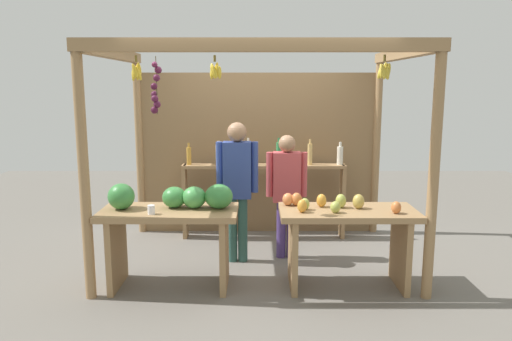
% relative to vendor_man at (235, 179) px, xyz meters
% --- Properties ---
extents(ground_plane, '(12.00, 12.00, 0.00)m').
position_rel_vendor_man_xyz_m(ground_plane, '(0.24, 0.09, -0.98)').
color(ground_plane, slate).
rests_on(ground_plane, ground).
extents(market_stall, '(3.39, 2.29, 2.45)m').
position_rel_vendor_man_xyz_m(market_stall, '(0.24, 0.60, 0.45)').
color(market_stall, '#99754C').
rests_on(market_stall, ground).
extents(fruit_counter_left, '(1.37, 0.64, 1.07)m').
position_rel_vendor_man_xyz_m(fruit_counter_left, '(-0.63, -0.71, -0.27)').
color(fruit_counter_left, '#99754C').
rests_on(fruit_counter_left, ground).
extents(fruit_counter_right, '(1.37, 0.64, 0.96)m').
position_rel_vendor_man_xyz_m(fruit_counter_right, '(1.12, -0.72, -0.37)').
color(fruit_counter_right, '#99754C').
rests_on(fruit_counter_right, ground).
extents(bottle_shelf_unit, '(2.17, 0.22, 1.36)m').
position_rel_vendor_man_xyz_m(bottle_shelf_unit, '(0.33, 0.91, -0.18)').
color(bottle_shelf_unit, '#99754C').
rests_on(bottle_shelf_unit, ground).
extents(vendor_man, '(0.48, 0.22, 1.63)m').
position_rel_vendor_man_xyz_m(vendor_man, '(0.00, 0.00, 0.00)').
color(vendor_man, '#2C534B').
rests_on(vendor_man, ground).
extents(vendor_woman, '(0.48, 0.20, 1.47)m').
position_rel_vendor_man_xyz_m(vendor_woman, '(0.57, 0.13, -0.11)').
color(vendor_woman, '#4B3678').
rests_on(vendor_woman, ground).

